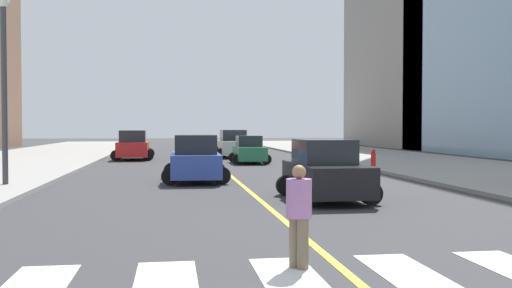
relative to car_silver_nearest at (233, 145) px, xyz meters
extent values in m
cube|color=gray|center=(10.45, -17.70, -0.86)|extent=(10.00, 120.00, 0.15)
cube|color=silver|center=(-0.85, -33.70, -0.93)|extent=(0.90, 4.00, 0.01)
cube|color=yellow|center=(-1.75, 2.30, -0.93)|extent=(0.16, 80.00, 0.01)
cube|color=gray|center=(27.05, 20.10, 11.42)|extent=(18.00, 24.00, 24.71)
cube|color=#B7B7BC|center=(0.00, -0.07, -0.20)|extent=(2.09, 4.50, 0.96)
cube|color=#1E2328|center=(0.00, 0.20, 0.66)|extent=(1.74, 2.26, 0.81)
cylinder|color=black|center=(-1.01, -1.47, -0.57)|extent=(0.73, 0.25, 0.72)
cylinder|color=black|center=(1.05, -1.43, -0.57)|extent=(0.73, 0.25, 0.72)
cylinder|color=black|center=(-1.05, 1.30, -0.57)|extent=(0.73, 0.25, 0.72)
cylinder|color=black|center=(1.01, 1.33, -0.57)|extent=(0.73, 0.25, 0.72)
cube|color=black|center=(0.22, -24.39, -0.26)|extent=(1.89, 4.12, 0.88)
cube|color=#1E2328|center=(0.22, -24.14, 0.53)|extent=(1.58, 2.06, 0.74)
cylinder|color=black|center=(-0.72, -25.67, -0.60)|extent=(0.67, 0.22, 0.66)
cylinder|color=black|center=(1.18, -25.65, -0.60)|extent=(0.67, 0.22, 0.66)
cylinder|color=black|center=(-0.74, -23.12, -0.60)|extent=(0.67, 0.22, 0.66)
cylinder|color=black|center=(1.15, -23.11, -0.60)|extent=(0.67, 0.22, 0.66)
cube|color=#236B42|center=(0.26, -6.72, -0.32)|extent=(1.73, 3.77, 0.81)
cube|color=#1E2328|center=(0.26, -6.50, 0.41)|extent=(1.45, 1.89, 0.68)
cylinder|color=black|center=(-0.62, -7.88, -0.63)|extent=(0.61, 0.20, 0.61)
cylinder|color=black|center=(1.12, -7.89, -0.63)|extent=(0.61, 0.20, 0.61)
cylinder|color=black|center=(-0.60, -5.55, -0.63)|extent=(0.61, 0.20, 0.61)
cylinder|color=black|center=(1.14, -5.56, -0.63)|extent=(0.61, 0.20, 0.61)
cube|color=red|center=(-6.97, -1.83, -0.21)|extent=(2.06, 4.46, 0.95)
cube|color=#1E2328|center=(-6.96, -2.09, 0.65)|extent=(1.72, 2.24, 0.80)
cylinder|color=black|center=(-5.96, -0.44, -0.57)|extent=(0.72, 0.24, 0.72)
cylinder|color=black|center=(-8.01, -0.47, -0.57)|extent=(0.72, 0.24, 0.72)
cylinder|color=black|center=(-5.92, -3.19, -0.57)|extent=(0.72, 0.24, 0.72)
cylinder|color=black|center=(-7.97, -3.22, -0.57)|extent=(0.72, 0.24, 0.72)
cube|color=#2D479E|center=(-3.44, -17.91, -0.24)|extent=(1.99, 4.27, 0.91)
cube|color=#1E2328|center=(-3.44, -18.16, 0.58)|extent=(1.65, 2.15, 0.77)
cylinder|color=black|center=(-2.44, -16.62, -0.59)|extent=(0.69, 0.23, 0.69)
cylinder|color=black|center=(-4.39, -16.58, -0.59)|extent=(0.69, 0.23, 0.69)
cylinder|color=black|center=(-2.48, -19.24, -0.59)|extent=(0.69, 0.23, 0.69)
cylinder|color=black|center=(-4.44, -19.21, -0.59)|extent=(0.69, 0.23, 0.69)
cylinder|color=brown|center=(-2.36, -32.48, -0.53)|extent=(0.18, 0.18, 0.80)
cylinder|color=brown|center=(-2.45, -32.34, -0.53)|extent=(0.18, 0.18, 0.80)
cylinder|color=#99669E|center=(-2.40, -32.41, 0.17)|extent=(0.40, 0.40, 0.60)
sphere|color=#936B4C|center=(-2.40, -32.41, 0.58)|extent=(0.22, 0.22, 0.22)
cylinder|color=red|center=(6.14, -12.16, -0.43)|extent=(0.26, 0.26, 0.70)
sphere|color=red|center=(6.14, -12.16, 0.00)|extent=(0.22, 0.22, 0.22)
cylinder|color=#38383D|center=(-10.30, -19.48, 2.41)|extent=(0.20, 0.20, 6.39)
sphere|color=silver|center=(-10.30, -19.48, 5.75)|extent=(0.44, 0.44, 0.44)
camera|label=1|loc=(-4.35, -41.09, 1.28)|focal=40.19mm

